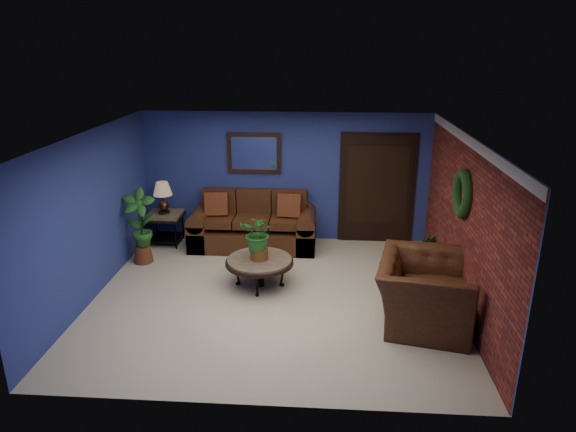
# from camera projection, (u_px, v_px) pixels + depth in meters

# --- Properties ---
(floor) EXTENTS (5.50, 5.50, 0.00)m
(floor) POSITION_uv_depth(u_px,v_px,m) (274.00, 296.00, 7.93)
(floor) COLOR #BCB29C
(floor) RESTS_ON ground
(wall_back) EXTENTS (5.50, 0.04, 2.50)m
(wall_back) POSITION_uv_depth(u_px,v_px,m) (286.00, 177.00, 9.88)
(wall_back) COLOR navy
(wall_back) RESTS_ON ground
(wall_left) EXTENTS (0.04, 5.00, 2.50)m
(wall_left) POSITION_uv_depth(u_px,v_px,m) (91.00, 216.00, 7.70)
(wall_left) COLOR navy
(wall_left) RESTS_ON ground
(wall_right_brick) EXTENTS (0.04, 5.00, 2.50)m
(wall_right_brick) POSITION_uv_depth(u_px,v_px,m) (464.00, 225.00, 7.34)
(wall_right_brick) COLOR maroon
(wall_right_brick) RESTS_ON ground
(ceiling) EXTENTS (5.50, 5.00, 0.02)m
(ceiling) POSITION_uv_depth(u_px,v_px,m) (273.00, 136.00, 7.12)
(ceiling) COLOR silver
(ceiling) RESTS_ON wall_back
(crown_molding) EXTENTS (0.03, 5.00, 0.14)m
(crown_molding) POSITION_uv_depth(u_px,v_px,m) (472.00, 143.00, 6.96)
(crown_molding) COLOR white
(crown_molding) RESTS_ON wall_right_brick
(wall_mirror) EXTENTS (1.02, 0.06, 0.77)m
(wall_mirror) POSITION_uv_depth(u_px,v_px,m) (254.00, 153.00, 9.73)
(wall_mirror) COLOR #482C14
(wall_mirror) RESTS_ON wall_back
(closet_door) EXTENTS (1.44, 0.06, 2.18)m
(closet_door) POSITION_uv_depth(u_px,v_px,m) (377.00, 189.00, 9.81)
(closet_door) COLOR black
(closet_door) RESTS_ON wall_back
(wreath) EXTENTS (0.16, 0.72, 0.72)m
(wreath) POSITION_uv_depth(u_px,v_px,m) (463.00, 194.00, 7.25)
(wreath) COLOR black
(wreath) RESTS_ON wall_right_brick
(sofa) EXTENTS (2.36, 1.02, 1.06)m
(sofa) POSITION_uv_depth(u_px,v_px,m) (254.00, 228.00, 9.83)
(sofa) COLOR #492B14
(sofa) RESTS_ON ground
(coffee_table) EXTENTS (1.09, 1.09, 0.47)m
(coffee_table) POSITION_uv_depth(u_px,v_px,m) (260.00, 262.00, 8.16)
(coffee_table) COLOR #4E4844
(coffee_table) RESTS_ON ground
(end_table) EXTENTS (0.67, 0.67, 0.61)m
(end_table) POSITION_uv_depth(u_px,v_px,m) (165.00, 220.00, 9.86)
(end_table) COLOR #4E4844
(end_table) RESTS_ON ground
(table_lamp) EXTENTS (0.36, 0.36, 0.60)m
(table_lamp) POSITION_uv_depth(u_px,v_px,m) (163.00, 194.00, 9.69)
(table_lamp) COLOR #482C14
(table_lamp) RESTS_ON end_table
(side_chair) EXTENTS (0.42, 0.42, 0.86)m
(side_chair) POSITION_uv_depth(u_px,v_px,m) (303.00, 222.00, 9.74)
(side_chair) COLOR brown
(side_chair) RESTS_ON ground
(armchair) EXTENTS (1.53, 1.67, 0.93)m
(armchair) POSITION_uv_depth(u_px,v_px,m) (425.00, 292.00, 7.07)
(armchair) COLOR #492B14
(armchair) RESTS_ON ground
(coffee_plant) EXTENTS (0.66, 0.61, 0.74)m
(coffee_plant) POSITION_uv_depth(u_px,v_px,m) (259.00, 235.00, 8.01)
(coffee_plant) COLOR brown
(coffee_plant) RESTS_ON coffee_table
(floor_plant) EXTENTS (0.42, 0.35, 0.85)m
(floor_plant) POSITION_uv_depth(u_px,v_px,m) (423.00, 257.00, 8.25)
(floor_plant) COLOR brown
(floor_plant) RESTS_ON ground
(tall_plant) EXTENTS (0.62, 0.46, 1.34)m
(tall_plant) POSITION_uv_depth(u_px,v_px,m) (140.00, 224.00, 8.94)
(tall_plant) COLOR brown
(tall_plant) RESTS_ON ground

